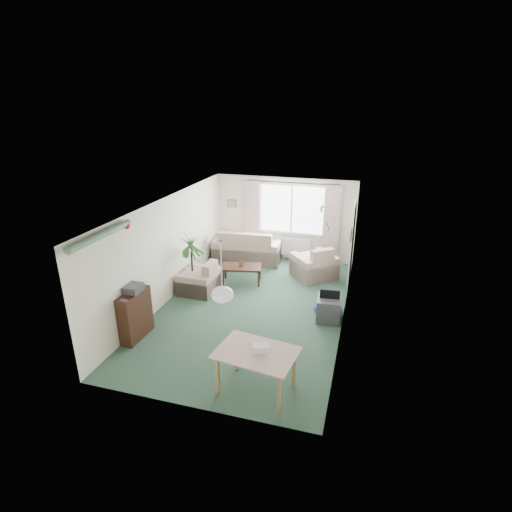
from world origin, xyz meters
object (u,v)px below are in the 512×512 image
(armchair_corner, at_px, (314,261))
(houseplant, at_px, (192,262))
(sofa, at_px, (248,245))
(dining_table, at_px, (256,372))
(pet_bed, at_px, (328,308))
(coffee_table, at_px, (242,274))
(armchair_left, at_px, (198,277))
(bookshelf, at_px, (135,315))
(tv_cube, at_px, (329,309))

(armchair_corner, relative_size, houseplant, 0.66)
(sofa, distance_m, dining_table, 5.65)
(pet_bed, bearing_deg, coffee_table, 158.69)
(armchair_left, xyz_separation_m, bookshelf, (-0.34, -2.21, 0.09))
(sofa, distance_m, bookshelf, 4.59)
(bookshelf, bearing_deg, pet_bed, 32.80)
(coffee_table, distance_m, houseplant, 1.37)
(houseplant, relative_size, tv_cube, 2.73)
(coffee_table, relative_size, tv_cube, 1.83)
(armchair_corner, xyz_separation_m, coffee_table, (-1.72, -0.89, -0.22))
(armchair_corner, distance_m, armchair_left, 3.06)
(bookshelf, distance_m, pet_bed, 4.10)
(armchair_corner, bearing_deg, bookshelf, 13.89)
(armchair_corner, relative_size, dining_table, 0.87)
(coffee_table, bearing_deg, dining_table, -68.59)
(armchair_left, distance_m, tv_cube, 3.24)
(armchair_corner, distance_m, houseplant, 3.20)
(houseplant, bearing_deg, armchair_left, 0.58)
(bookshelf, xyz_separation_m, tv_cube, (3.54, 1.75, -0.24))
(tv_cube, xyz_separation_m, pet_bed, (-0.05, 0.35, -0.19))
(armchair_left, xyz_separation_m, tv_cube, (3.20, -0.47, -0.15))
(bookshelf, height_order, houseplant, houseplant)
(tv_cube, bearing_deg, bookshelf, -157.82)
(armchair_corner, distance_m, dining_table, 4.74)
(sofa, relative_size, armchair_corner, 1.92)
(armchair_left, xyz_separation_m, houseplant, (-0.15, -0.00, 0.35))
(houseplant, xyz_separation_m, dining_table, (2.50, -3.06, -0.39))
(sofa, bearing_deg, bookshelf, 74.48)
(dining_table, bearing_deg, armchair_corner, 87.45)
(bookshelf, bearing_deg, houseplant, 86.83)
(armchair_corner, xyz_separation_m, pet_bed, (0.59, -1.79, -0.38))
(armchair_left, relative_size, coffee_table, 0.88)
(coffee_table, distance_m, dining_table, 4.13)
(armchair_left, bearing_deg, dining_table, 38.97)
(bookshelf, xyz_separation_m, houseplant, (0.19, 2.21, 0.26))
(armchair_corner, bearing_deg, coffee_table, -12.06)
(sofa, bearing_deg, tv_cube, 129.50)
(armchair_left, height_order, bookshelf, bookshelf)
(armchair_corner, bearing_deg, sofa, -56.28)
(bookshelf, relative_size, pet_bed, 1.57)
(houseplant, height_order, dining_table, houseplant)
(coffee_table, height_order, tv_cube, tv_cube)
(armchair_corner, distance_m, coffee_table, 1.95)
(sofa, bearing_deg, coffee_table, 96.98)
(houseplant, bearing_deg, armchair_corner, 31.77)
(armchair_corner, height_order, houseplant, houseplant)
(bookshelf, bearing_deg, sofa, 80.73)
(pet_bed, bearing_deg, tv_cube, -81.96)
(dining_table, xyz_separation_m, pet_bed, (0.80, 2.95, -0.29))
(tv_cube, bearing_deg, sofa, 129.91)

